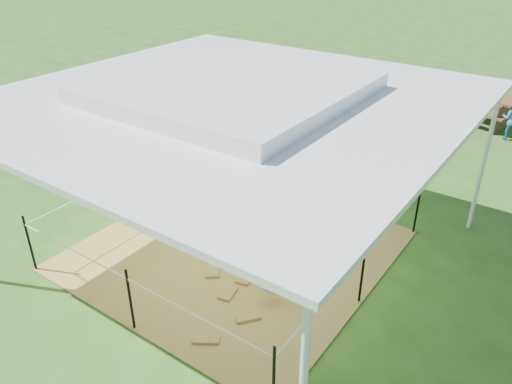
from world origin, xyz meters
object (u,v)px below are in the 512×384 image
Objects in this scene: straw_bale at (168,207)px; pony at (284,210)px; green_bottle at (130,212)px; woman at (169,178)px; picnic_table_near at (480,108)px; foal at (272,286)px.

pony is (2.08, 0.72, 0.30)m from straw_bale.
pony reaches higher than green_bottle.
woman reaches higher than straw_bale.
woman is at bearing 34.70° from green_bottle.
green_bottle is at bearing -72.33° from woman.
woman is 0.83× the size of pony.
pony is at bearing 19.12° from straw_bale.
green_bottle is 9.86m from picnic_table_near.
picnic_table_near reaches higher than green_bottle.
foal is (3.44, -0.42, 0.15)m from green_bottle.
woman is 0.99× the size of foal.
foal is at bearing -6.97° from green_bottle.
foal is at bearing 55.65° from woman.
pony is at bearing -86.02° from picnic_table_near.
picnic_table_near is at bearing 68.29° from straw_bale.
woman is 1.05m from green_bottle.
green_bottle is at bearing 149.11° from foal.
woman reaches higher than pony.
straw_bale is 3.02m from foal.
woman is 0.50× the size of picnic_table_near.
straw_bale is at bearing 139.32° from foal.
straw_bale is 0.70× the size of pony.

